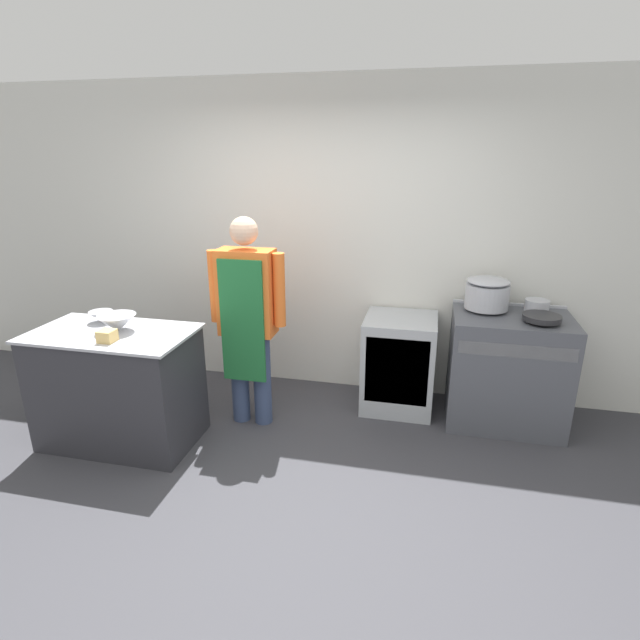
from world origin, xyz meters
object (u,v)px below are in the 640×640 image
stock_pot (487,293)px  sauce_pot (537,306)px  fridge_unit (399,363)px  person_cook (247,312)px  stove (507,370)px  mixing_bowl (117,323)px  plastic_tub (107,336)px  saute_pan (542,318)px

stock_pot → sauce_pot: 0.39m
fridge_unit → stock_pot: 0.92m
fridge_unit → person_cook: size_ratio=0.48×
stove → person_cook: 2.10m
fridge_unit → sauce_pot: sauce_pot is taller
stove → mixing_bowl: size_ratio=3.39×
plastic_tub → saute_pan: saute_pan is taller
stock_pot → sauce_pot: size_ratio=1.86×
stove → stock_pot: (-0.20, 0.11, 0.59)m
plastic_tub → sauce_pot: (2.93, 1.23, 0.05)m
mixing_bowl → stock_pot: (2.61, 1.03, 0.11)m
person_cook → sauce_pot: bearing=14.8°
stock_pot → saute_pan: bearing=-30.5°
person_cook → stock_pot: bearing=17.7°
stock_pot → sauce_pot: bearing=0.0°
mixing_bowl → stove: bearing=18.0°
stove → mixing_bowl: bearing=-162.0°
saute_pan → sauce_pot: sauce_pot is taller
person_cook → stock_pot: (1.79, 0.57, 0.11)m
mixing_bowl → stock_pot: stock_pot is taller
saute_pan → person_cook: bearing=-170.8°
mixing_bowl → saute_pan: 3.09m
person_cook → saute_pan: size_ratio=6.04×
stove → mixing_bowl: 2.99m
person_cook → saute_pan: person_cook is taller
mixing_bowl → saute_pan: bearing=15.1°
stove → stock_pot: stock_pot is taller
person_cook → stock_pot: person_cook is taller
mixing_bowl → sauce_pot: size_ratio=1.49×
fridge_unit → plastic_tub: 2.29m
plastic_tub → saute_pan: size_ratio=0.38×
fridge_unit → stock_pot: stock_pot is taller
mixing_bowl → plastic_tub: mixing_bowl is taller
saute_pan → fridge_unit: bearing=170.6°
plastic_tub → saute_pan: bearing=18.9°
stock_pot → plastic_tub: bearing=-154.3°
person_cook → saute_pan: bearing=9.2°
fridge_unit → stove: bearing=-4.1°
mixing_bowl → plastic_tub: (0.05, -0.20, -0.02)m
person_cook → sauce_pot: person_cook is taller
person_cook → mixing_bowl: person_cook is taller
stove → person_cook: size_ratio=0.55×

